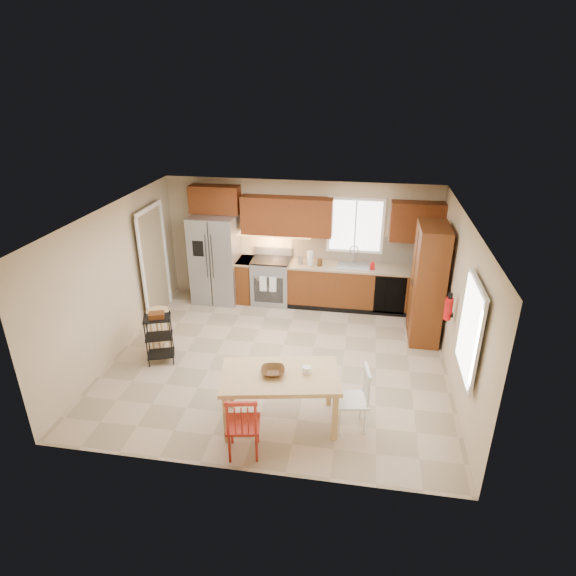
{
  "coord_description": "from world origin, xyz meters",
  "views": [
    {
      "loc": [
        1.28,
        -6.75,
        4.42
      ],
      "look_at": [
        0.09,
        0.4,
        1.15
      ],
      "focal_mm": 30.0,
      "sensor_mm": 36.0,
      "label": 1
    }
  ],
  "objects_px": {
    "utility_cart": "(159,339)",
    "chair_white": "(352,399)",
    "dining_table": "(280,399)",
    "table_bowl": "(273,374)",
    "table_jar": "(307,371)",
    "soap_bottle": "(373,265)",
    "pantry": "(428,284)",
    "range_stove": "(271,281)",
    "bar_stool": "(160,331)",
    "refrigerator": "(216,259)",
    "chair_red": "(243,423)",
    "fire_extinguisher": "(448,309)"
  },
  "relations": [
    {
      "from": "table_jar",
      "to": "dining_table",
      "type": "bearing_deg",
      "value": -164.05
    },
    {
      "from": "utility_cart",
      "to": "chair_white",
      "type": "bearing_deg",
      "value": -39.43
    },
    {
      "from": "pantry",
      "to": "soap_bottle",
      "type": "bearing_deg",
      "value": 136.55
    },
    {
      "from": "table_jar",
      "to": "chair_red",
      "type": "bearing_deg",
      "value": -132.75
    },
    {
      "from": "chair_white",
      "to": "table_bowl",
      "type": "bearing_deg",
      "value": 82.04
    },
    {
      "from": "range_stove",
      "to": "table_bowl",
      "type": "distance_m",
      "value": 3.81
    },
    {
      "from": "soap_bottle",
      "to": "table_jar",
      "type": "relative_size",
      "value": 1.44
    },
    {
      "from": "fire_extinguisher",
      "to": "dining_table",
      "type": "relative_size",
      "value": 0.23
    },
    {
      "from": "chair_red",
      "to": "table_bowl",
      "type": "relative_size",
      "value": 2.9
    },
    {
      "from": "soap_bottle",
      "to": "pantry",
      "type": "height_order",
      "value": "pantry"
    },
    {
      "from": "dining_table",
      "to": "table_jar",
      "type": "xyz_separation_m",
      "value": [
        0.34,
        0.1,
        0.42
      ]
    },
    {
      "from": "pantry",
      "to": "table_bowl",
      "type": "xyz_separation_m",
      "value": [
        -2.22,
        -2.74,
        -0.28
      ]
    },
    {
      "from": "pantry",
      "to": "bar_stool",
      "type": "height_order",
      "value": "pantry"
    },
    {
      "from": "soap_bottle",
      "to": "table_jar",
      "type": "height_order",
      "value": "soap_bottle"
    },
    {
      "from": "range_stove",
      "to": "table_jar",
      "type": "xyz_separation_m",
      "value": [
        1.2,
        -3.62,
        0.34
      ]
    },
    {
      "from": "table_bowl",
      "to": "table_jar",
      "type": "height_order",
      "value": "table_jar"
    },
    {
      "from": "refrigerator",
      "to": "table_jar",
      "type": "height_order",
      "value": "refrigerator"
    },
    {
      "from": "dining_table",
      "to": "table_bowl",
      "type": "height_order",
      "value": "table_bowl"
    },
    {
      "from": "refrigerator",
      "to": "chair_red",
      "type": "bearing_deg",
      "value": -68.95
    },
    {
      "from": "bar_stool",
      "to": "utility_cart",
      "type": "distance_m",
      "value": 0.34
    },
    {
      "from": "range_stove",
      "to": "chair_red",
      "type": "bearing_deg",
      "value": -83.35
    },
    {
      "from": "table_jar",
      "to": "utility_cart",
      "type": "relative_size",
      "value": 0.16
    },
    {
      "from": "chair_red",
      "to": "dining_table",
      "type": "bearing_deg",
      "value": 51.01
    },
    {
      "from": "dining_table",
      "to": "table_bowl",
      "type": "relative_size",
      "value": 4.94
    },
    {
      "from": "table_jar",
      "to": "soap_bottle",
      "type": "bearing_deg",
      "value": 76.8
    },
    {
      "from": "utility_cart",
      "to": "table_jar",
      "type": "bearing_deg",
      "value": -42.7
    },
    {
      "from": "utility_cart",
      "to": "pantry",
      "type": "bearing_deg",
      "value": -0.16
    },
    {
      "from": "refrigerator",
      "to": "utility_cart",
      "type": "bearing_deg",
      "value": -94.98
    },
    {
      "from": "refrigerator",
      "to": "chair_red",
      "type": "relative_size",
      "value": 1.99
    },
    {
      "from": "pantry",
      "to": "dining_table",
      "type": "relative_size",
      "value": 1.35
    },
    {
      "from": "soap_bottle",
      "to": "chair_red",
      "type": "distance_m",
      "value": 4.58
    },
    {
      "from": "soap_bottle",
      "to": "chair_red",
      "type": "xyz_separation_m",
      "value": [
        -1.52,
        -4.29,
        -0.54
      ]
    },
    {
      "from": "dining_table",
      "to": "chair_red",
      "type": "xyz_separation_m",
      "value": [
        -0.35,
        -0.65,
        0.08
      ]
    },
    {
      "from": "refrigerator",
      "to": "range_stove",
      "type": "height_order",
      "value": "refrigerator"
    },
    {
      "from": "fire_extinguisher",
      "to": "bar_stool",
      "type": "xyz_separation_m",
      "value": [
        -4.67,
        -0.2,
        -0.71
      ]
    },
    {
      "from": "range_stove",
      "to": "table_bowl",
      "type": "xyz_separation_m",
      "value": [
        0.76,
        -3.72,
        0.31
      ]
    },
    {
      "from": "refrigerator",
      "to": "table_bowl",
      "type": "xyz_separation_m",
      "value": [
        1.91,
        -3.66,
        -0.14
      ]
    },
    {
      "from": "soap_bottle",
      "to": "utility_cart",
      "type": "height_order",
      "value": "soap_bottle"
    },
    {
      "from": "refrigerator",
      "to": "range_stove",
      "type": "relative_size",
      "value": 1.98
    },
    {
      "from": "soap_bottle",
      "to": "dining_table",
      "type": "bearing_deg",
      "value": -107.85
    },
    {
      "from": "pantry",
      "to": "bar_stool",
      "type": "distance_m",
      "value": 4.69
    },
    {
      "from": "fire_extinguisher",
      "to": "chair_red",
      "type": "distance_m",
      "value": 3.61
    },
    {
      "from": "table_bowl",
      "to": "chair_white",
      "type": "bearing_deg",
      "value": 2.73
    },
    {
      "from": "table_bowl",
      "to": "utility_cart",
      "type": "bearing_deg",
      "value": 151.05
    },
    {
      "from": "refrigerator",
      "to": "table_jar",
      "type": "relative_size",
      "value": 13.69
    },
    {
      "from": "soap_bottle",
      "to": "utility_cart",
      "type": "bearing_deg",
      "value": -144.1
    },
    {
      "from": "chair_white",
      "to": "utility_cart",
      "type": "height_order",
      "value": "chair_white"
    },
    {
      "from": "pantry",
      "to": "chair_white",
      "type": "bearing_deg",
      "value": -113.55
    },
    {
      "from": "range_stove",
      "to": "utility_cart",
      "type": "distance_m",
      "value": 2.89
    },
    {
      "from": "dining_table",
      "to": "utility_cart",
      "type": "xyz_separation_m",
      "value": [
        -2.23,
        1.18,
        0.05
      ]
    }
  ]
}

